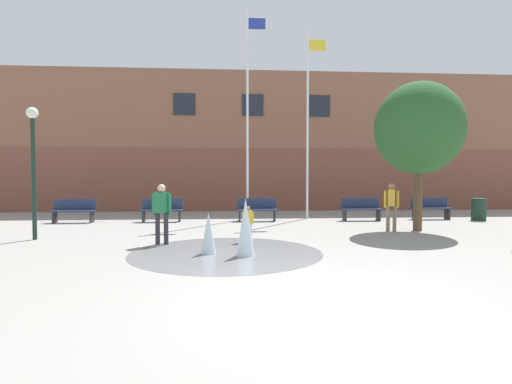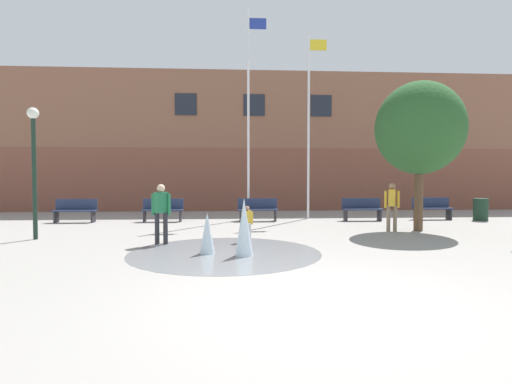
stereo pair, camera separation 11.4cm
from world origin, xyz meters
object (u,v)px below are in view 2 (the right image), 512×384
park_bench_near_trashcan (362,209)px  park_bench_left_of_flagpoles (163,210)px  adult_watching (161,209)px  flagpole_left (249,109)px  child_running (247,221)px  flagpole_right (309,119)px  lamp_post_left_lane (34,153)px  adult_near_bench (392,203)px  park_bench_under_left_flagpole (258,209)px  trash_can (481,209)px  park_bench_far_right (432,208)px  street_tree_near_building (420,128)px  park_bench_far_left (75,210)px

park_bench_near_trashcan → park_bench_left_of_flagpoles: bearing=179.0°
adult_watching → flagpole_left: bearing=-154.8°
child_running → flagpole_left: flagpole_left is taller
adult_watching → flagpole_right: 8.67m
flagpole_right → lamp_post_left_lane: bearing=-150.2°
park_bench_left_of_flagpoles → adult_near_bench: (7.90, -3.44, 0.45)m
park_bench_left_of_flagpoles → adult_near_bench: 8.63m
park_bench_under_left_flagpole → trash_can: size_ratio=1.78×
park_bench_far_right → street_tree_near_building: size_ratio=0.33×
adult_near_bench → lamp_post_left_lane: bearing=-59.3°
adult_near_bench → flagpole_right: 5.66m
park_bench_left_of_flagpoles → park_bench_far_right: 11.08m
park_bench_far_left → adult_near_bench: size_ratio=1.01×
park_bench_near_trashcan → lamp_post_left_lane: 11.82m
adult_near_bench → park_bench_left_of_flagpoles: bearing=-87.5°
park_bench_far_right → lamp_post_left_lane: 14.76m
park_bench_near_trashcan → adult_watching: adult_watching is taller
park_bench_far_left → park_bench_far_right: 14.44m
adult_near_bench → lamp_post_left_lane: lamp_post_left_lane is taller
park_bench_near_trashcan → trash_can: park_bench_near_trashcan is taller
flagpole_right → lamp_post_left_lane: size_ratio=2.12×
child_running → street_tree_near_building: size_ratio=0.20×
park_bench_far_right → flagpole_right: size_ratio=0.20×
park_bench_far_left → trash_can: bearing=-1.2°
park_bench_far_right → park_bench_near_trashcan: bearing=-175.2°
adult_near_bench → trash_can: bearing=147.5°
park_bench_under_left_flagpole → adult_watching: (-2.91, -5.36, 0.45)m
adult_watching → lamp_post_left_lane: size_ratio=0.43×
park_bench_far_left → park_bench_left_of_flagpoles: same height
adult_near_bench → adult_watching: (-7.03, -1.95, 0.00)m
park_bench_left_of_flagpoles → child_running: bearing=-58.3°
flagpole_right → street_tree_near_building: flagpole_right is taller
park_bench_far_right → trash_can: (1.77, -0.52, -0.03)m
park_bench_near_trashcan → trash_can: 4.84m
flagpole_left → adult_near_bench: bearing=-43.5°
flagpole_left → street_tree_near_building: size_ratio=1.79×
park_bench_far_left → trash_can: size_ratio=1.78×
park_bench_left_of_flagpoles → adult_watching: adult_watching is taller
park_bench_under_left_flagpole → adult_near_bench: size_ratio=1.01×
child_running → street_tree_near_building: 6.64m
park_bench_far_right → adult_near_bench: size_ratio=1.01×
lamp_post_left_lane → street_tree_near_building: 11.83m
park_bench_near_trashcan → adult_near_bench: 3.34m
park_bench_under_left_flagpole → flagpole_right: size_ratio=0.20×
park_bench_left_of_flagpoles → park_bench_under_left_flagpole: 3.78m
park_bench_under_left_flagpole → trash_can: (9.08, -0.38, -0.03)m
child_running → street_tree_near_building: street_tree_near_building is taller
park_bench_far_right → adult_watching: bearing=-151.7°
flagpole_left → street_tree_near_building: (5.41, -4.01, -1.27)m
park_bench_under_left_flagpole → park_bench_far_right: size_ratio=1.00×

